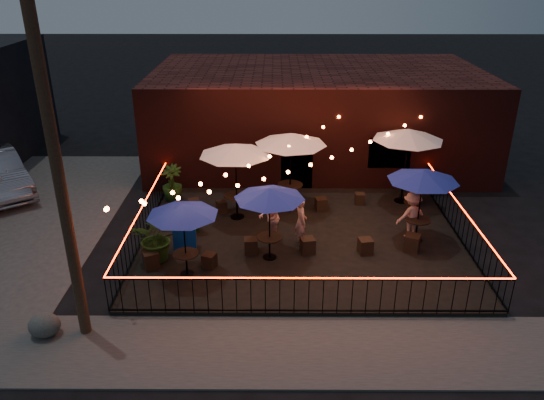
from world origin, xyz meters
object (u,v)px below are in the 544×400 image
at_px(cafe_table_4, 423,176).
at_px(cafe_table_0, 182,211).
at_px(boulder, 44,325).
at_px(utility_pole, 59,179).
at_px(cafe_table_2, 270,194).
at_px(cafe_table_3, 291,140).
at_px(cafe_table_5, 408,136).
at_px(cooler, 185,235).
at_px(cafe_table_1, 235,150).

bearing_deg(cafe_table_4, cafe_table_0, -163.75).
bearing_deg(boulder, cafe_table_0, 40.32).
distance_m(utility_pole, cafe_table_2, 5.81).
distance_m(utility_pole, cafe_table_3, 8.72).
xyz_separation_m(cafe_table_5, boulder, (-10.11, -7.54, -2.34)).
bearing_deg(cafe_table_2, cafe_table_4, 13.35).
distance_m(cafe_table_2, cafe_table_5, 6.30).
bearing_deg(cafe_table_4, cafe_table_5, 86.28).
bearing_deg(cafe_table_0, cafe_table_2, 21.75).
distance_m(cafe_table_3, boulder, 9.58).
relative_size(utility_pole, cafe_table_5, 2.91).
height_order(cafe_table_5, cooler, cafe_table_5).
relative_size(cafe_table_0, cafe_table_4, 0.90).
distance_m(cafe_table_5, boulder, 12.83).
distance_m(cafe_table_0, boulder, 4.33).
height_order(utility_pole, cafe_table_3, utility_pole).
xyz_separation_m(cafe_table_1, cafe_table_3, (1.83, 0.89, 0.08)).
xyz_separation_m(utility_pole, boulder, (-0.91, -0.14, -3.68)).
xyz_separation_m(cafe_table_0, cafe_table_1, (1.17, 3.65, 0.45)).
height_order(cafe_table_3, boulder, cafe_table_3).
bearing_deg(cooler, cafe_table_1, 50.02).
relative_size(cafe_table_4, cafe_table_5, 1.03).
relative_size(cafe_table_0, boulder, 3.09).
bearing_deg(boulder, cooler, 55.51).
bearing_deg(cafe_table_0, utility_pole, -131.05).
relative_size(cafe_table_2, cafe_table_5, 0.82).
relative_size(cafe_table_1, cooler, 3.25).
distance_m(cafe_table_3, cafe_table_5, 4.13).
bearing_deg(cooler, boulder, -131.47).
xyz_separation_m(cafe_table_0, cafe_table_3, (3.01, 4.54, 0.53)).
bearing_deg(cafe_table_0, cafe_table_5, 35.11).
bearing_deg(cooler, cafe_table_0, -86.35).
bearing_deg(cafe_table_2, cafe_table_1, 112.75).
bearing_deg(cafe_table_4, boulder, -155.29).
xyz_separation_m(cafe_table_2, cafe_table_3, (0.69, 3.61, 0.44)).
distance_m(cafe_table_2, cooler, 3.07).
bearing_deg(cafe_table_0, cooler, 100.62).
distance_m(cafe_table_0, cafe_table_5, 8.71).
height_order(cafe_table_0, cooler, cafe_table_0).
relative_size(cafe_table_0, cafe_table_5, 0.92).
distance_m(cafe_table_2, boulder, 6.62).
xyz_separation_m(cafe_table_0, cafe_table_2, (2.32, 0.92, 0.08)).
bearing_deg(cafe_table_5, cooler, -154.19).
height_order(cafe_table_2, cooler, cafe_table_2).
xyz_separation_m(cafe_table_3, boulder, (-6.01, -7.08, -2.33)).
height_order(cafe_table_2, cafe_table_3, cafe_table_3).
distance_m(cafe_table_0, cafe_table_3, 5.47).
distance_m(utility_pole, cafe_table_5, 11.88).
height_order(cafe_table_0, boulder, cafe_table_0).
height_order(cafe_table_1, cooler, cafe_table_1).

